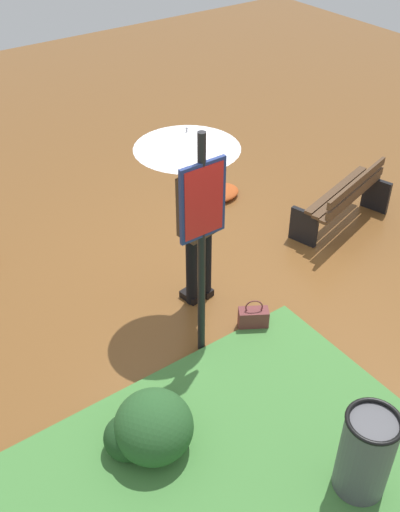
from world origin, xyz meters
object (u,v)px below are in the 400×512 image
at_px(handbag, 253,319).
at_px(person_with_umbrella, 192,174).
at_px(info_sign_post, 202,227).
at_px(trash_bin, 365,455).
at_px(park_bench, 346,199).

bearing_deg(handbag, person_with_umbrella, -69.24).
height_order(person_with_umbrella, info_sign_post, info_sign_post).
bearing_deg(handbag, info_sign_post, -6.14).
bearing_deg(person_with_umbrella, trash_bin, 85.07).
distance_m(person_with_umbrella, park_bench, 2.62).
distance_m(info_sign_post, trash_bin, 2.18).
xyz_separation_m(info_sign_post, park_bench, (-2.69, -0.72, -1.04)).
xyz_separation_m(person_with_umbrella, trash_bin, (0.22, 2.55, -1.13)).
bearing_deg(trash_bin, info_sign_post, -86.65).
xyz_separation_m(park_bench, trash_bin, (2.57, 2.64, 0.02)).
bearing_deg(person_with_umbrella, park_bench, -177.65).
relative_size(handbag, park_bench, 0.26).
height_order(person_with_umbrella, trash_bin, person_with_umbrella).
relative_size(info_sign_post, park_bench, 1.60).
distance_m(person_with_umbrella, info_sign_post, 0.71).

